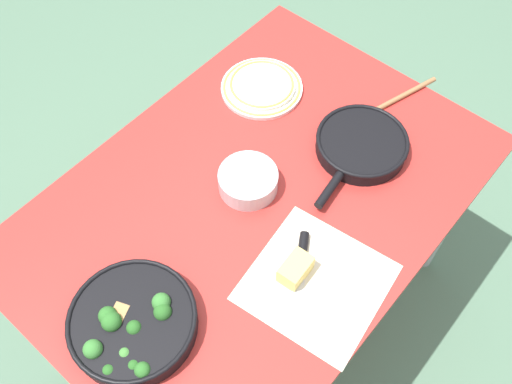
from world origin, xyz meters
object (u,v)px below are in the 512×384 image
skillet_eggs (361,145)px  dinner_plate_stack (262,86)px  grater_knife (301,266)px  cheese_block (295,269)px  skillet_broccoli (133,324)px  prep_bowl_steel (248,181)px  wooden_spoon (374,111)px

skillet_eggs → dinner_plate_stack: size_ratio=1.52×
grater_knife → cheese_block: (0.02, 0.00, 0.02)m
skillet_broccoli → prep_bowl_steel: (-0.47, -0.06, -0.00)m
skillet_eggs → cheese_block: size_ratio=4.17×
grater_knife → prep_bowl_steel: 0.27m
skillet_eggs → prep_bowl_steel: bearing=-35.5°
prep_bowl_steel → dinner_plate_stack: bearing=-145.4°
cheese_block → prep_bowl_steel: size_ratio=0.56×
skillet_eggs → dinner_plate_stack: 0.36m
skillet_broccoli → dinner_plate_stack: 0.81m
skillet_broccoli → cheese_block: (-0.35, 0.20, -0.00)m
cheese_block → dinner_plate_stack: size_ratio=0.36×
grater_knife → prep_bowl_steel: prep_bowl_steel is taller
dinner_plate_stack → grater_knife: bearing=49.6°
skillet_broccoli → prep_bowl_steel: bearing=139.9°
skillet_eggs → wooden_spoon: size_ratio=1.00×
dinner_plate_stack → wooden_spoon: bearing=115.1°
cheese_block → wooden_spoon: bearing=-165.2°
dinner_plate_stack → prep_bowl_steel: size_ratio=1.55×
skillet_eggs → cheese_block: bearing=5.6°
grater_knife → prep_bowl_steel: (-0.10, -0.25, 0.02)m
dinner_plate_stack → prep_bowl_steel: (0.29, 0.20, 0.02)m
skillet_eggs → prep_bowl_steel: (0.30, -0.16, 0.00)m
skillet_broccoli → grater_knife: size_ratio=1.60×
wooden_spoon → dinner_plate_stack: bearing=-48.4°
skillet_broccoli → skillet_eggs: size_ratio=0.99×
wooden_spoon → prep_bowl_steel: size_ratio=2.35×
skillet_broccoli → dinner_plate_stack: size_ratio=1.50×
wooden_spoon → grater_knife: 0.56m
prep_bowl_steel → cheese_block: bearing=65.0°
skillet_broccoli → wooden_spoon: skillet_broccoli is taller
wooden_spoon → prep_bowl_steel: 0.45m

